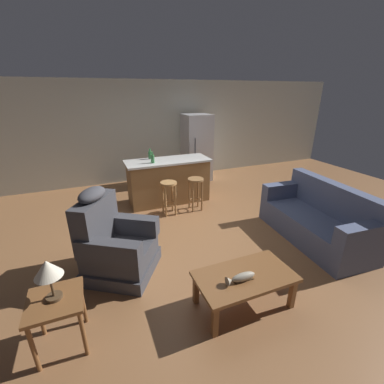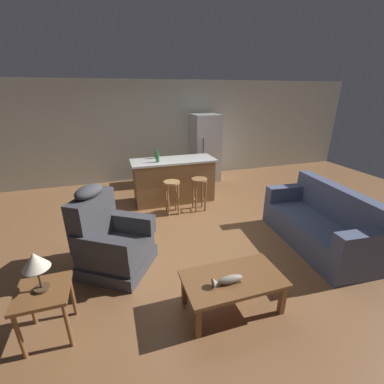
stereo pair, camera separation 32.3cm
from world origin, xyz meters
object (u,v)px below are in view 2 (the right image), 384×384
object	(u,v)px
kitchen_island	(174,180)
bar_stool_left	(172,191)
couch	(321,225)
refrigerator	(206,148)
bottle_tall_green	(156,154)
bar_stool_right	(199,188)
fish_figurine	(227,280)
bottle_short_amber	(158,158)
recliner_near_lamp	(110,241)
end_table	(44,299)
table_lamp	(35,263)
coffee_table	(233,282)

from	to	relation	value
kitchen_island	bar_stool_left	size ratio (longest dim) A/B	2.65
couch	kitchen_island	world-z (taller)	kitchen_island
refrigerator	bottle_tall_green	xyz separation A→B (m)	(-1.51, -0.97, 0.15)
refrigerator	bar_stool_right	bearing A→B (deg)	-113.92
fish_figurine	couch	world-z (taller)	couch
bottle_short_amber	recliner_near_lamp	bearing A→B (deg)	-118.31
bar_stool_left	bottle_short_amber	distance (m)	0.79
end_table	bar_stool_right	xyz separation A→B (m)	(2.40, 2.35, 0.01)
bar_stool_right	couch	bearing A→B (deg)	-51.75
end_table	bar_stool_right	world-z (taller)	bar_stool_right
recliner_near_lamp	table_lamp	distance (m)	1.20
recliner_near_lamp	coffee_table	bearing A→B (deg)	-10.27
couch	recliner_near_lamp	bearing A→B (deg)	-2.37
fish_figurine	recliner_near_lamp	distance (m)	1.70
fish_figurine	coffee_table	bearing A→B (deg)	31.69
coffee_table	bottle_tall_green	world-z (taller)	bottle_tall_green
recliner_near_lamp	bottle_tall_green	distance (m)	2.59
kitchen_island	bar_stool_right	bearing A→B (deg)	-59.08
bottle_tall_green	bottle_short_amber	distance (m)	0.35
fish_figurine	end_table	world-z (taller)	end_table
bar_stool_right	bottle_short_amber	world-z (taller)	bottle_short_amber
fish_figurine	bar_stool_left	distance (m)	2.65
couch	bottle_tall_green	size ratio (longest dim) A/B	8.75
coffee_table	bottle_short_amber	bearing A→B (deg)	94.18
bar_stool_left	refrigerator	bearing A→B (deg)	52.92
couch	fish_figurine	bearing A→B (deg)	27.35
bar_stool_right	recliner_near_lamp	bearing A→B (deg)	-141.48
refrigerator	table_lamp	bearing A→B (deg)	-127.56
refrigerator	end_table	bearing A→B (deg)	-127.49
coffee_table	bottle_tall_green	size ratio (longest dim) A/B	4.91
end_table	kitchen_island	bearing A→B (deg)	55.90
recliner_near_lamp	bottle_tall_green	bearing A→B (deg)	97.38
bar_stool_right	fish_figurine	bearing A→B (deg)	-102.87
table_lamp	bar_stool_right	distance (m)	3.37
bottle_tall_green	bottle_short_amber	size ratio (longest dim) A/B	0.95
coffee_table	bar_stool_right	world-z (taller)	bar_stool_right
bar_stool_left	bottle_tall_green	bearing A→B (deg)	98.36
couch	refrigerator	size ratio (longest dim) A/B	1.11
coffee_table	kitchen_island	world-z (taller)	kitchen_island
bottle_tall_green	bottle_short_amber	xyz separation A→B (m)	(-0.03, -0.34, 0.00)
coffee_table	end_table	distance (m)	1.91
kitchen_island	table_lamp	bearing A→B (deg)	-124.20
bottle_tall_green	couch	bearing A→B (deg)	-51.53
coffee_table	bar_stool_right	bearing A→B (deg)	78.96
end_table	kitchen_island	distance (m)	3.60
refrigerator	bar_stool_left	bearing A→B (deg)	-127.08
end_table	bottle_tall_green	world-z (taller)	bottle_tall_green
end_table	bar_stool_right	distance (m)	3.36
bottle_tall_green	coffee_table	bearing A→B (deg)	-86.80
fish_figurine	refrigerator	bearing A→B (deg)	72.45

